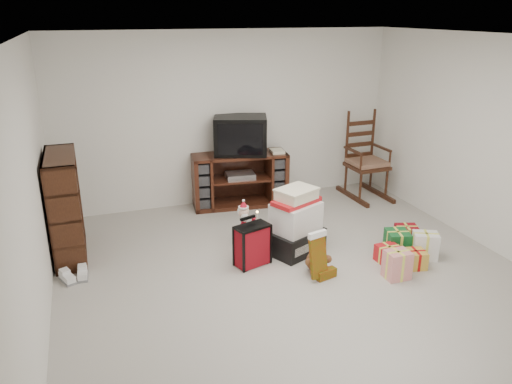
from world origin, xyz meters
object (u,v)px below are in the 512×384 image
(bookshelf, at_px, (66,208))
(tv_stand, at_px, (240,180))
(gift_pile, at_px, (296,225))
(rocking_chair, at_px, (364,167))
(red_suitcase, at_px, (252,245))
(sneaker_pair, at_px, (75,276))
(gift_cluster, at_px, (405,249))
(santa_figurine, at_px, (295,230))
(teddy_bear, at_px, (317,258))
(mrs_claus_figurine, at_px, (244,228))
(crt_television, at_px, (241,135))

(bookshelf, bearing_deg, tv_stand, 20.57)
(gift_pile, bearing_deg, tv_stand, 71.02)
(rocking_chair, height_order, gift_pile, rocking_chair)
(tv_stand, bearing_deg, red_suitcase, -97.10)
(bookshelf, distance_m, red_suitcase, 2.19)
(tv_stand, height_order, sneaker_pair, tv_stand)
(gift_pile, height_order, gift_cluster, gift_pile)
(santa_figurine, bearing_deg, tv_stand, 97.47)
(teddy_bear, bearing_deg, bookshelf, 152.78)
(teddy_bear, bearing_deg, rocking_chair, 48.38)
(red_suitcase, relative_size, gift_cluster, 0.53)
(red_suitcase, height_order, sneaker_pair, red_suitcase)
(rocking_chair, height_order, mrs_claus_figurine, rocking_chair)
(gift_pile, bearing_deg, santa_figurine, 45.88)
(crt_television, bearing_deg, gift_pile, -67.30)
(teddy_bear, bearing_deg, red_suitcase, 149.50)
(tv_stand, distance_m, crt_television, 0.66)
(teddy_bear, height_order, santa_figurine, santa_figurine)
(tv_stand, distance_m, gift_pile, 1.71)
(crt_television, bearing_deg, mrs_claus_figurine, -88.10)
(gift_pile, bearing_deg, sneaker_pair, 152.03)
(gift_pile, relative_size, teddy_bear, 2.16)
(mrs_claus_figurine, distance_m, crt_television, 1.61)
(rocking_chair, distance_m, sneaker_pair, 4.51)
(red_suitcase, bearing_deg, rocking_chair, 16.95)
(sneaker_pair, distance_m, gift_cluster, 3.71)
(red_suitcase, height_order, gift_cluster, red_suitcase)
(red_suitcase, xyz_separation_m, mrs_claus_figurine, (0.07, 0.54, -0.02))
(bookshelf, bearing_deg, rocking_chair, 8.54)
(bookshelf, xyz_separation_m, sneaker_pair, (0.03, -0.64, -0.55))
(red_suitcase, xyz_separation_m, sneaker_pair, (-1.91, 0.32, -0.20))
(sneaker_pair, relative_size, crt_television, 0.36)
(rocking_chair, height_order, santa_figurine, rocking_chair)
(red_suitcase, distance_m, teddy_bear, 0.74)
(bookshelf, relative_size, teddy_bear, 3.38)
(gift_pile, distance_m, red_suitcase, 0.62)
(mrs_claus_figurine, bearing_deg, tv_stand, 74.33)
(mrs_claus_figurine, bearing_deg, red_suitcase, -97.62)
(sneaker_pair, bearing_deg, mrs_claus_figurine, -6.23)
(teddy_bear, xyz_separation_m, gift_cluster, (1.09, -0.09, -0.03))
(red_suitcase, distance_m, santa_figurine, 0.71)
(bookshelf, height_order, sneaker_pair, bookshelf)
(teddy_bear, bearing_deg, gift_pile, 94.37)
(red_suitcase, distance_m, sneaker_pair, 1.95)
(gift_pile, height_order, red_suitcase, gift_pile)
(rocking_chair, xyz_separation_m, crt_television, (-1.92, 0.25, 0.59))
(tv_stand, relative_size, gift_cluster, 1.33)
(gift_pile, distance_m, mrs_claus_figurine, 0.66)
(red_suitcase, distance_m, mrs_claus_figurine, 0.54)
(gift_cluster, bearing_deg, mrs_claus_figurine, 148.86)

